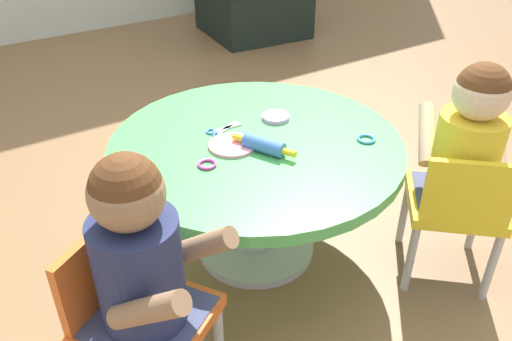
{
  "coord_description": "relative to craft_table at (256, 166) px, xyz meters",
  "views": [
    {
      "loc": [
        -0.81,
        -1.29,
        1.34
      ],
      "look_at": [
        0.0,
        0.0,
        0.36
      ],
      "focal_mm": 36.65,
      "sensor_mm": 36.0,
      "label": 1
    }
  ],
  "objects": [
    {
      "name": "child_chair_right",
      "position": [
        0.49,
        -0.47,
        -0.07
      ],
      "size": [
        0.42,
        0.42,
        0.54
      ],
      "color": "#B7B7BC",
      "rests_on": "ground"
    },
    {
      "name": "seated_child_right",
      "position": [
        0.52,
        -0.44,
        0.16
      ],
      "size": [
        0.43,
        0.44,
        0.51
      ],
      "color": "#3F4772",
      "rests_on": "ground"
    },
    {
      "name": "playdough_blob_0",
      "position": [
        0.15,
        0.1,
        0.11
      ],
      "size": [
        0.1,
        0.1,
        0.01
      ],
      "primitive_type": "cylinder",
      "color": "#CC99E5",
      "rests_on": "craft_table"
    },
    {
      "name": "child_chair_left",
      "position": [
        -0.58,
        -0.35,
        -0.07
      ],
      "size": [
        0.42,
        0.42,
        0.54
      ],
      "color": "#B7B7BC",
      "rests_on": "ground"
    },
    {
      "name": "seated_child_left",
      "position": [
        -0.56,
        -0.38,
        0.16
      ],
      "size": [
        0.42,
        0.44,
        0.51
      ],
      "color": "#3F4772",
      "rests_on": "ground"
    },
    {
      "name": "cookie_cutter_2",
      "position": [
        -0.03,
        0.04,
        0.1
      ],
      "size": [
        0.07,
        0.07,
        0.01
      ],
      "primitive_type": "torus",
      "color": "#3F99D8",
      "rests_on": "craft_table"
    },
    {
      "name": "ground_plane",
      "position": [
        0.0,
        0.0,
        -0.38
      ],
      "size": [
        10.0,
        10.0,
        0.0
      ],
      "primitive_type": "plane",
      "color": "olive"
    },
    {
      "name": "rolling_pin",
      "position": [
        -0.02,
        -0.07,
        0.12
      ],
      "size": [
        0.13,
        0.21,
        0.05
      ],
      "color": "#3F72CC",
      "rests_on": "craft_table"
    },
    {
      "name": "craft_table",
      "position": [
        0.0,
        0.0,
        0.0
      ],
      "size": [
        0.99,
        0.99,
        0.47
      ],
      "color": "silver",
      "rests_on": "ground"
    },
    {
      "name": "cookie_cutter_0",
      "position": [
        0.32,
        -0.19,
        0.1
      ],
      "size": [
        0.06,
        0.06,
        0.01
      ],
      "primitive_type": "torus",
      "color": "#3F99D8",
      "rests_on": "craft_table"
    },
    {
      "name": "cookie_cutter_1",
      "position": [
        -0.21,
        -0.05,
        0.1
      ],
      "size": [
        0.06,
        0.06,
        0.01
      ],
      "primitive_type": "torus",
      "color": "#D83FA5",
      "rests_on": "craft_table"
    },
    {
      "name": "playdough_blob_1",
      "position": [
        -0.09,
        0.01,
        0.1
      ],
      "size": [
        0.16,
        0.16,
        0.01
      ],
      "primitive_type": "cylinder",
      "color": "pink",
      "rests_on": "craft_table"
    },
    {
      "name": "craft_scissors",
      "position": [
        -0.07,
        0.12,
        0.1
      ],
      "size": [
        0.14,
        0.08,
        0.01
      ],
      "color": "silver",
      "rests_on": "craft_table"
    }
  ]
}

